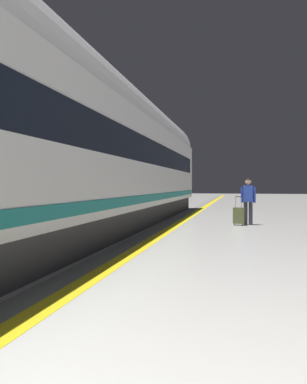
# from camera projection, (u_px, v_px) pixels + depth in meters

# --- Properties ---
(safety_line_strip) EXTENTS (0.36, 80.00, 0.01)m
(safety_line_strip) POSITION_uv_depth(u_px,v_px,m) (155.00, 238.00, 9.63)
(safety_line_strip) COLOR yellow
(safety_line_strip) RESTS_ON ground
(tactile_edge_band) EXTENTS (0.60, 80.00, 0.01)m
(tactile_edge_band) POSITION_uv_depth(u_px,v_px,m) (143.00, 238.00, 9.70)
(tactile_edge_band) COLOR slate
(tactile_edge_band) RESTS_ON ground
(high_speed_train) EXTENTS (2.94, 29.73, 4.97)m
(high_speed_train) POSITION_uv_depth(u_px,v_px,m) (53.00, 139.00, 8.53)
(high_speed_train) COLOR #38383D
(high_speed_train) RESTS_ON ground
(passenger_near) EXTENTS (0.51, 0.23, 1.66)m
(passenger_near) POSITION_uv_depth(u_px,v_px,m) (248.00, 198.00, 12.91)
(passenger_near) COLOR #383842
(passenger_near) RESTS_ON ground
(suitcase_near) EXTENTS (0.41, 0.29, 1.02)m
(suitcase_near) POSITION_uv_depth(u_px,v_px,m) (239.00, 216.00, 12.79)
(suitcase_near) COLOR #596038
(suitcase_near) RESTS_ON ground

